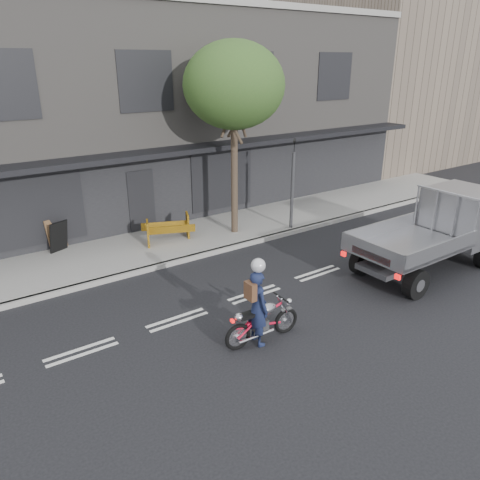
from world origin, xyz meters
name	(u,v)px	position (x,y,z in m)	size (l,w,h in m)	color
ground	(254,294)	(0.00, 0.00, 0.00)	(80.00, 80.00, 0.00)	black
sidewalk	(175,241)	(0.00, 4.70, 0.07)	(32.00, 3.20, 0.15)	gray
kerb	(198,256)	(0.00, 3.10, 0.07)	(32.00, 0.20, 0.15)	gray
building_main	(100,112)	(0.00, 11.30, 4.00)	(26.00, 10.00, 8.00)	slate
building_neighbour	(398,78)	(20.00, 11.30, 5.00)	(14.00, 10.00, 10.00)	brown
street_tree	(234,86)	(2.20, 4.20, 5.28)	(3.40, 3.40, 6.74)	#382B21
traffic_light_pole	(292,189)	(4.20, 3.35, 1.65)	(0.12, 0.12, 3.50)	#2D2D30
motorcycle	(263,320)	(-1.20, -1.93, 0.52)	(1.98, 0.58, 1.02)	black
rider	(258,308)	(-1.35, -1.93, 0.90)	(0.66, 0.43, 1.80)	#161E3D
flatbed_ute	(453,221)	(6.45, -1.71, 1.38)	(5.24, 2.19, 2.43)	black
construction_barrier	(171,230)	(-0.24, 4.48, 0.61)	(1.64, 0.66, 0.92)	orange
sandwich_board	(59,237)	(-3.63, 5.90, 0.67)	(0.66, 0.44, 1.04)	black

